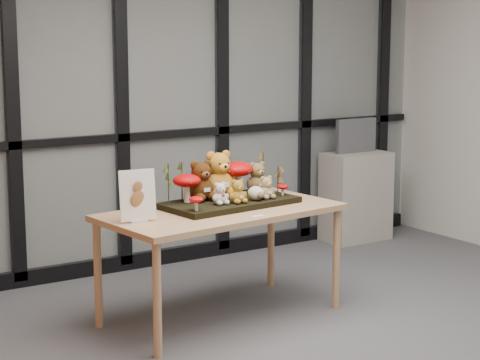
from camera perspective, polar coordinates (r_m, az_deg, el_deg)
floor at (r=5.19m, az=9.25°, el=-11.32°), size 5.00×5.00×0.00m
room_shell at (r=4.85m, az=9.80°, el=7.53°), size 5.00×5.00×5.00m
glass_partition at (r=6.89m, az=-4.40°, el=6.09°), size 4.90×0.06×2.78m
display_table at (r=5.60m, az=-1.25°, el=-2.59°), size 1.62×0.93×0.72m
diorama_tray at (r=5.70m, az=-0.69°, el=-1.50°), size 0.93×0.54×0.04m
bear_pooh_yellow at (r=5.76m, az=-1.43°, el=0.56°), size 0.29×0.26×0.34m
bear_brown_medium at (r=5.67m, az=-2.58°, el=0.11°), size 0.24×0.22×0.29m
bear_tan_back at (r=5.93m, az=1.13°, el=0.29°), size 0.20×0.18×0.23m
bear_small_yellow at (r=5.58m, az=-0.16°, el=-0.65°), size 0.14×0.13×0.17m
bear_white_bow at (r=5.53m, az=-1.31°, el=-0.81°), size 0.13×0.12×0.16m
bear_beige_small at (r=5.73m, az=1.73°, el=-0.40°), size 0.14×0.13×0.17m
plush_cream_hedgehog at (r=5.67m, az=1.04°, el=-0.83°), size 0.09×0.08×0.10m
mushroom_back_left at (r=5.61m, az=-3.50°, el=-0.45°), size 0.18×0.18×0.20m
mushroom_back_right at (r=5.86m, az=-0.20°, el=0.25°), size 0.22×0.22×0.25m
mushroom_front_left at (r=5.35m, az=-2.89°, el=-1.50°), size 0.09×0.09×0.10m
mushroom_front_right at (r=5.84m, az=2.82°, el=-0.61°), size 0.08×0.08×0.08m
sprig_green_far_left at (r=5.53m, az=-4.72°, el=-0.29°), size 0.05×0.05×0.26m
sprig_green_mid_left at (r=5.64m, az=-3.83°, el=-0.10°), size 0.05×0.05×0.26m
sprig_dry_far_right at (r=5.98m, az=1.53°, el=0.56°), size 0.05×0.05×0.28m
sprig_dry_mid_right at (r=5.92m, az=2.50°, el=0.03°), size 0.05×0.05×0.19m
sprig_green_centre at (r=5.79m, az=-2.09°, el=-0.28°), size 0.05×0.05×0.17m
sign_holder at (r=5.23m, az=-6.73°, el=-1.16°), size 0.23×0.07×0.32m
label_card at (r=5.38m, az=1.17°, el=-2.37°), size 0.09×0.03×0.00m
cabinet at (r=7.82m, az=7.62°, el=-1.08°), size 0.59×0.34×0.79m
monitor at (r=7.75m, az=7.62°, el=2.91°), size 0.43×0.04×0.30m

